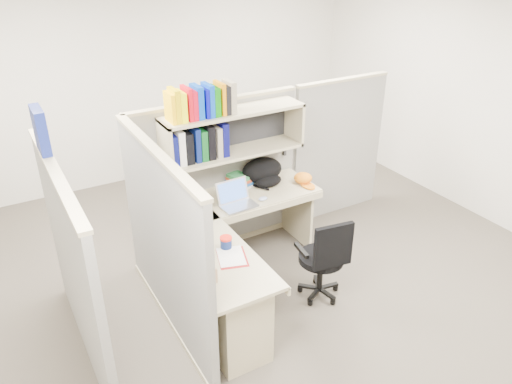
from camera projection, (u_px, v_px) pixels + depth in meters
ground at (261, 289)px, 4.75m from camera, size 6.00×6.00×0.00m
room_shell at (262, 129)px, 4.01m from camera, size 6.00×6.00×6.00m
cubicle at (202, 195)px, 4.52m from camera, size 3.79×1.84×1.95m
desk at (236, 282)px, 4.15m from camera, size 1.74×1.75×0.73m
laptop at (238, 195)px, 4.64m from camera, size 0.34×0.34×0.24m
backpack at (265, 172)px, 5.08m from camera, size 0.48×0.41×0.26m
orange_cap at (303, 178)px, 5.13m from camera, size 0.21×0.24×0.10m
snack_canister at (226, 242)px, 4.06m from camera, size 0.10×0.10×0.10m
tissue_box at (206, 270)px, 3.64m from camera, size 0.13×0.13×0.19m
mouse at (263, 199)px, 4.80m from camera, size 0.10×0.07×0.03m
paper_cup at (221, 191)px, 4.87m from camera, size 0.09×0.09×0.10m
book_stack at (239, 181)px, 5.06m from camera, size 0.24×0.29×0.12m
loose_paper at (231, 256)px, 3.97m from camera, size 0.28×0.32×0.00m
task_chair at (322, 270)px, 4.51m from camera, size 0.47×0.44×0.86m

